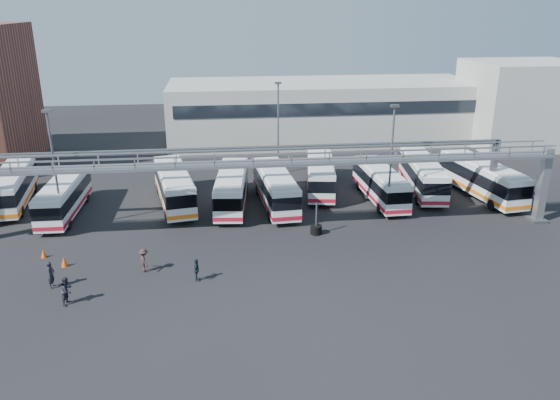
{
  "coord_description": "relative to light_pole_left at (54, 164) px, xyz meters",
  "views": [
    {
      "loc": [
        -2.76,
        -36.63,
        18.03
      ],
      "look_at": [
        2.3,
        6.0,
        2.59
      ],
      "focal_mm": 35.0,
      "sensor_mm": 36.0,
      "label": 1
    }
  ],
  "objects": [
    {
      "name": "pedestrian_b",
      "position": [
        3.42,
        -12.68,
        -4.79
      ],
      "size": [
        0.97,
        1.09,
        1.87
      ],
      "primitive_type": "imported",
      "rotation": [
        0.0,
        0.0,
        1.24
      ],
      "color": "#23212E",
      "rests_on": "ground"
    },
    {
      "name": "gantry",
      "position": [
        16.0,
        -2.13,
        -0.22
      ],
      "size": [
        51.4,
        5.15,
        7.1
      ],
      "color": "gray",
      "rests_on": "ground"
    },
    {
      "name": "pedestrian_a",
      "position": [
        1.83,
        -10.35,
        -4.77
      ],
      "size": [
        0.52,
        0.74,
        1.92
      ],
      "primitive_type": "imported",
      "rotation": [
        0.0,
        0.0,
        1.48
      ],
      "color": "black",
      "rests_on": "ground"
    },
    {
      "name": "light_pole_mid",
      "position": [
        28.0,
        -1.0,
        0.0
      ],
      "size": [
        0.7,
        0.35,
        10.21
      ],
      "color": "#4C4F54",
      "rests_on": "ground"
    },
    {
      "name": "ground",
      "position": [
        16.0,
        -8.0,
        -5.73
      ],
      "size": [
        140.0,
        140.0,
        0.0
      ],
      "primitive_type": "plane",
      "color": "black",
      "rests_on": "ground"
    },
    {
      "name": "bus_1",
      "position": [
        -0.61,
        3.48,
        -3.93
      ],
      "size": [
        2.62,
        10.72,
        3.25
      ],
      "rotation": [
        0.0,
        0.0,
        -0.01
      ],
      "color": "silver",
      "rests_on": "ground"
    },
    {
      "name": "bus_6",
      "position": [
        23.56,
        7.59,
        -3.84
      ],
      "size": [
        4.36,
        11.5,
        3.41
      ],
      "rotation": [
        0.0,
        0.0,
        -0.16
      ],
      "color": "silver",
      "rests_on": "ground"
    },
    {
      "name": "warehouse",
      "position": [
        28.0,
        30.0,
        -1.73
      ],
      "size": [
        42.0,
        14.0,
        8.0
      ],
      "primitive_type": "cube",
      "color": "#9E9E99",
      "rests_on": "ground"
    },
    {
      "name": "cone_right",
      "position": [
        -0.08,
        -5.49,
        -5.4
      ],
      "size": [
        0.51,
        0.51,
        0.66
      ],
      "primitive_type": "cone",
      "rotation": [
        0.0,
        0.0,
        -0.26
      ],
      "color": "#D64E0B",
      "rests_on": "ground"
    },
    {
      "name": "bus_3",
      "position": [
        9.06,
        5.03,
        -3.79
      ],
      "size": [
        4.68,
        11.82,
        3.5
      ],
      "rotation": [
        0.0,
        0.0,
        0.18
      ],
      "color": "silver",
      "rests_on": "ground"
    },
    {
      "name": "building_right",
      "position": [
        54.0,
        24.0,
        -0.23
      ],
      "size": [
        14.0,
        12.0,
        11.0
      ],
      "primitive_type": "cube",
      "color": "#B2B2AD",
      "rests_on": "ground"
    },
    {
      "name": "bus_0",
      "position": [
        -6.03,
        6.8,
        -3.85
      ],
      "size": [
        4.01,
        11.42,
        3.4
      ],
      "rotation": [
        0.0,
        0.0,
        0.13
      ],
      "color": "silver",
      "rests_on": "ground"
    },
    {
      "name": "bus_9",
      "position": [
        39.01,
        3.83,
        -3.78
      ],
      "size": [
        4.19,
        11.86,
        3.53
      ],
      "rotation": [
        0.0,
        0.0,
        0.13
      ],
      "color": "silver",
      "rests_on": "ground"
    },
    {
      "name": "pedestrian_d",
      "position": [
        11.5,
        -10.54,
        -4.91
      ],
      "size": [
        0.49,
        1.0,
        1.64
      ],
      "primitive_type": "imported",
      "rotation": [
        0.0,
        0.0,
        1.47
      ],
      "color": "#19262E",
      "rests_on": "ground"
    },
    {
      "name": "bus_5",
      "position": [
        18.54,
        3.59,
        -3.84
      ],
      "size": [
        3.38,
        11.4,
        3.42
      ],
      "rotation": [
        0.0,
        0.0,
        0.07
      ],
      "color": "silver",
      "rests_on": "ground"
    },
    {
      "name": "bus_4",
      "position": [
        14.47,
        3.96,
        -3.86
      ],
      "size": [
        3.71,
        11.33,
        3.38
      ],
      "rotation": [
        0.0,
        0.0,
        -0.1
      ],
      "color": "silver",
      "rests_on": "ground"
    },
    {
      "name": "pedestrian_c",
      "position": [
        7.76,
        -8.73,
        -4.85
      ],
      "size": [
        1.03,
        1.29,
        1.75
      ],
      "primitive_type": "imported",
      "rotation": [
        0.0,
        0.0,
        1.96
      ],
      "color": "#312320",
      "rests_on": "ground"
    },
    {
      "name": "bus_7",
      "position": [
        28.75,
        3.9,
        -3.93
      ],
      "size": [
        2.79,
        10.77,
        3.25
      ],
      "rotation": [
        0.0,
        0.0,
        0.03
      ],
      "color": "silver",
      "rests_on": "ground"
    },
    {
      "name": "light_pole_back",
      "position": [
        20.0,
        14.0,
        0.0
      ],
      "size": [
        0.7,
        0.35,
        10.21
      ],
      "color": "#4C4F54",
      "rests_on": "ground"
    },
    {
      "name": "cone_left",
      "position": [
        1.85,
        -7.21,
        -5.36
      ],
      "size": [
        0.5,
        0.5,
        0.74
      ],
      "primitive_type": "cone",
      "rotation": [
        0.0,
        0.0,
        -0.08
      ],
      "color": "#D64E0B",
      "rests_on": "ground"
    },
    {
      "name": "bus_8",
      "position": [
        33.68,
        5.76,
        -3.83
      ],
      "size": [
        4.13,
        11.55,
        3.43
      ],
      "rotation": [
        0.0,
        0.0,
        -0.14
      ],
      "color": "silver",
      "rests_on": "ground"
    },
    {
      "name": "tire_stack",
      "position": [
        21.15,
        -3.5,
        -5.26
      ],
      "size": [
        0.96,
        0.96,
        2.74
      ],
      "color": "black",
      "rests_on": "ground"
    },
    {
      "name": "light_pole_left",
      "position": [
        0.0,
        0.0,
        0.0
      ],
      "size": [
        0.7,
        0.35,
        10.21
      ],
      "color": "#4C4F54",
      "rests_on": "ground"
    }
  ]
}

